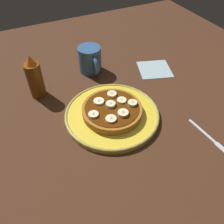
# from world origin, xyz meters

# --- Properties ---
(ground_plane) EXTENTS (1.40, 1.40, 0.03)m
(ground_plane) POSITION_xyz_m (0.00, 0.00, -0.01)
(ground_plane) COLOR #422616
(plate) EXTENTS (0.27, 0.27, 0.02)m
(plate) POSITION_xyz_m (0.00, 0.00, 0.01)
(plate) COLOR yellow
(plate) RESTS_ON ground_plane
(pancake_stack) EXTENTS (0.17, 0.17, 0.02)m
(pancake_stack) POSITION_xyz_m (-0.00, -0.00, 0.02)
(pancake_stack) COLOR #AF6E2C
(pancake_stack) RESTS_ON plate
(banana_slice_0) EXTENTS (0.03, 0.03, 0.01)m
(banana_slice_0) POSITION_xyz_m (-0.01, 0.00, 0.04)
(banana_slice_0) COLOR beige
(banana_slice_0) RESTS_ON pancake_stack
(banana_slice_1) EXTENTS (0.03, 0.03, 0.01)m
(banana_slice_1) POSITION_xyz_m (0.04, -0.02, 0.04)
(banana_slice_1) COLOR beige
(banana_slice_1) RESTS_ON pancake_stack
(banana_slice_2) EXTENTS (0.03, 0.03, 0.01)m
(banana_slice_2) POSITION_xyz_m (-0.05, 0.02, 0.04)
(banana_slice_2) COLOR #F9E1BD
(banana_slice_2) RESTS_ON pancake_stack
(banana_slice_3) EXTENTS (0.03, 0.03, 0.01)m
(banana_slice_3) POSITION_xyz_m (0.01, 0.06, 0.04)
(banana_slice_3) COLOR #EDECBF
(banana_slice_3) RESTS_ON pancake_stack
(banana_slice_4) EXTENTS (0.03, 0.03, 0.01)m
(banana_slice_4) POSITION_xyz_m (0.01, -0.06, 0.04)
(banana_slice_4) COLOR #FBE3BE
(banana_slice_4) RESTS_ON pancake_stack
(banana_slice_5) EXTENTS (0.03, 0.03, 0.01)m
(banana_slice_5) POSITION_xyz_m (-0.04, -0.02, 0.04)
(banana_slice_5) COLOR #FAEFC5
(banana_slice_5) RESTS_ON pancake_stack
(banana_slice_6) EXTENTS (0.03, 0.03, 0.01)m
(banana_slice_6) POSITION_xyz_m (0.04, 0.01, 0.04)
(banana_slice_6) COLOR #FCEAC0
(banana_slice_6) RESTS_ON pancake_stack
(banana_slice_7) EXTENTS (0.03, 0.03, 0.01)m
(banana_slice_7) POSITION_xyz_m (-0.01, 0.04, 0.04)
(banana_slice_7) COLOR #EBF1B9
(banana_slice_7) RESTS_ON pancake_stack
(coffee_mug) EXTENTS (0.11, 0.08, 0.09)m
(coffee_mug) POSITION_xyz_m (-0.24, 0.03, 0.04)
(coffee_mug) COLOR #33598C
(coffee_mug) RESTS_ON ground_plane
(napkin) EXTENTS (0.14, 0.14, 0.00)m
(napkin) POSITION_xyz_m (-0.14, 0.24, 0.00)
(napkin) COLOR #99B2BF
(napkin) RESTS_ON ground_plane
(fork) EXTENTS (0.13, 0.02, 0.01)m
(fork) POSITION_xyz_m (0.18, 0.19, 0.00)
(fork) COLOR silver
(fork) RESTS_ON ground_plane
(syrup_bottle) EXTENTS (0.05, 0.05, 0.14)m
(syrup_bottle) POSITION_xyz_m (-0.19, -0.16, 0.06)
(syrup_bottle) COLOR brown
(syrup_bottle) RESTS_ON ground_plane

